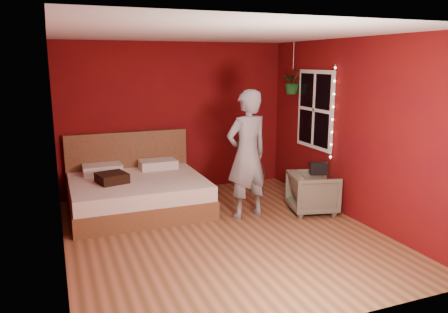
{
  "coord_description": "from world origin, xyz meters",
  "views": [
    {
      "loc": [
        -2.01,
        -5.13,
        2.27
      ],
      "look_at": [
        0.18,
        0.4,
        0.97
      ],
      "focal_mm": 35.0,
      "sensor_mm": 36.0,
      "label": 1
    }
  ],
  "objects": [
    {
      "name": "floor",
      "position": [
        0.0,
        0.0,
        0.0
      ],
      "size": [
        4.5,
        4.5,
        0.0
      ],
      "primitive_type": "plane",
      "color": "#975C3C",
      "rests_on": "ground"
    },
    {
      "name": "room_walls",
      "position": [
        0.0,
        0.0,
        1.68
      ],
      "size": [
        4.04,
        4.54,
        2.62
      ],
      "color": "#650E0A",
      "rests_on": "ground"
    },
    {
      "name": "window",
      "position": [
        1.97,
        0.9,
        1.5
      ],
      "size": [
        0.05,
        0.97,
        1.27
      ],
      "color": "white",
      "rests_on": "room_walls"
    },
    {
      "name": "fairy_lights",
      "position": [
        1.94,
        0.37,
        1.5
      ],
      "size": [
        0.04,
        0.04,
        1.45
      ],
      "color": "silver",
      "rests_on": "room_walls"
    },
    {
      "name": "bed",
      "position": [
        -0.87,
        1.43,
        0.29
      ],
      "size": [
        2.02,
        1.72,
        1.11
      ],
      "color": "brown",
      "rests_on": "ground"
    },
    {
      "name": "person",
      "position": [
        0.58,
        0.5,
        0.94
      ],
      "size": [
        0.76,
        0.57,
        1.88
      ],
      "primitive_type": "imported",
      "rotation": [
        0.0,
        0.0,
        3.33
      ],
      "color": "slate",
      "rests_on": "ground"
    },
    {
      "name": "armchair",
      "position": [
        1.6,
        0.3,
        0.31
      ],
      "size": [
        0.82,
        0.81,
        0.62
      ],
      "primitive_type": "imported",
      "rotation": [
        0.0,
        0.0,
        1.33
      ],
      "color": "#65614F",
      "rests_on": "ground"
    },
    {
      "name": "handbag",
      "position": [
        1.61,
        0.19,
        0.71
      ],
      "size": [
        0.28,
        0.21,
        0.18
      ],
      "primitive_type": "cube",
      "rotation": [
        0.0,
        0.0,
        -0.37
      ],
      "color": "black",
      "rests_on": "armchair"
    },
    {
      "name": "throw_pillow",
      "position": [
        -1.26,
        1.29,
        0.58
      ],
      "size": [
        0.49,
        0.49,
        0.14
      ],
      "primitive_type": "cube",
      "rotation": [
        0.0,
        0.0,
        0.25
      ],
      "color": "black",
      "rests_on": "bed"
    },
    {
      "name": "hanging_plant",
      "position": [
        1.88,
        1.49,
        1.93
      ],
      "size": [
        0.44,
        0.4,
        0.89
      ],
      "color": "silver",
      "rests_on": "room_walls"
    }
  ]
}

